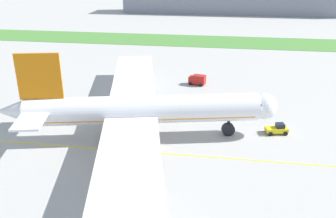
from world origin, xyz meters
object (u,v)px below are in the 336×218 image
object	(u,v)px
ground_crew_wingwalker_port	(106,129)
airliner_foreground	(139,110)
pushback_tug	(277,129)
service_truck_baggage_loader	(197,80)

from	to	relation	value
ground_crew_wingwalker_port	airliner_foreground	bearing A→B (deg)	-5.81
airliner_foreground	ground_crew_wingwalker_port	bearing A→B (deg)	174.19
airliner_foreground	pushback_tug	size ratio (longest dim) A/B	13.79
pushback_tug	ground_crew_wingwalker_port	bearing A→B (deg)	-171.27
pushback_tug	service_truck_baggage_loader	xyz separation A→B (m)	(-18.75, 28.85, 0.52)
pushback_tug	service_truck_baggage_loader	world-z (taller)	service_truck_baggage_loader
service_truck_baggage_loader	airliner_foreground	bearing A→B (deg)	-104.39
service_truck_baggage_loader	pushback_tug	bearing A→B (deg)	-56.98
airliner_foreground	ground_crew_wingwalker_port	distance (m)	8.95
pushback_tug	ground_crew_wingwalker_port	size ratio (longest dim) A/B	3.64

